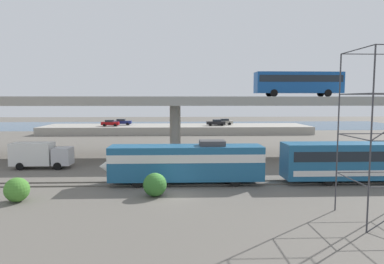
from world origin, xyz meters
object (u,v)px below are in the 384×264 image
object	(u,v)px
parked_car_1	(110,123)
parked_car_3	(224,122)
parked_car_0	(216,122)
transit_bus_on_overpass	(298,82)
train_locomotive	(179,161)
service_truck_west	(40,154)
parked_car_2	(122,122)

from	to	relation	value
parked_car_1	parked_car_3	bearing A→B (deg)	7.44
parked_car_0	transit_bus_on_overpass	bearing A→B (deg)	102.95
parked_car_1	parked_car_3	xyz separation A→B (m)	(27.14, 3.54, 0.00)
train_locomotive	parked_car_0	distance (m)	50.11
service_truck_west	parked_car_2	world-z (taller)	parked_car_2
parked_car_1	service_truck_west	bearing A→B (deg)	-90.34
parked_car_1	parked_car_3	world-z (taller)	same
transit_bus_on_overpass	parked_car_0	xyz separation A→B (m)	(-7.81, 33.94, -7.91)
transit_bus_on_overpass	parked_car_1	distance (m)	47.23
transit_bus_on_overpass	service_truck_west	bearing A→B (deg)	-167.64
train_locomotive	parked_car_1	bearing A→B (deg)	-71.78
train_locomotive	parked_car_0	size ratio (longest dim) A/B	3.51
train_locomotive	transit_bus_on_overpass	bearing A→B (deg)	-137.37
train_locomotive	transit_bus_on_overpass	size ratio (longest dim) A/B	1.29
service_truck_west	parked_car_1	distance (m)	40.40
service_truck_west	parked_car_3	xyz separation A→B (m)	(27.38, 43.93, 0.93)
parked_car_3	transit_bus_on_overpass	bearing A→B (deg)	98.58
transit_bus_on_overpass	service_truck_west	distance (m)	34.84
train_locomotive	service_truck_west	xyz separation A→B (m)	(-16.22, 8.16, -0.56)
transit_bus_on_overpass	parked_car_2	size ratio (longest dim) A/B	2.64
train_locomotive	parked_car_1	distance (m)	51.11
transit_bus_on_overpass	parked_car_1	bearing A→B (deg)	134.57
service_truck_west	parked_car_0	size ratio (longest dim) A/B	1.54
train_locomotive	service_truck_west	bearing A→B (deg)	-26.70
parked_car_0	parked_car_2	xyz separation A→B (m)	(-22.73, 2.96, 0.00)
train_locomotive	parked_car_2	world-z (taller)	train_locomotive
train_locomotive	parked_car_2	bearing A→B (deg)	-75.17
service_truck_west	parked_car_0	xyz separation A→B (m)	(25.11, 41.16, 0.93)
transit_bus_on_overpass	parked_car_3	distance (m)	37.96
transit_bus_on_overpass	parked_car_1	world-z (taller)	transit_bus_on_overpass
service_truck_west	parked_car_1	xyz separation A→B (m)	(0.24, 40.39, 0.93)
parked_car_0	train_locomotive	bearing A→B (deg)	79.78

